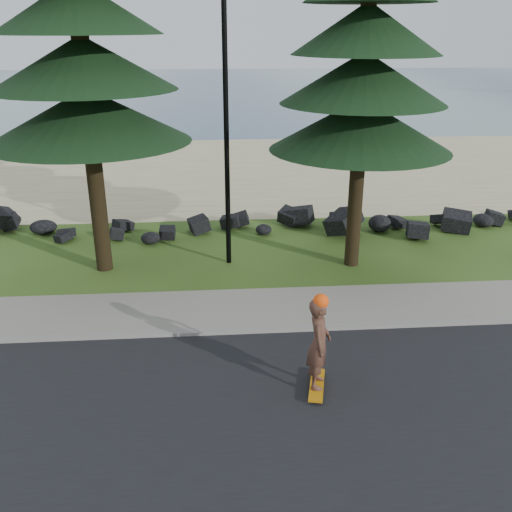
{
  "coord_description": "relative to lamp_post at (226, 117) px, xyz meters",
  "views": [
    {
      "loc": [
        -0.38,
        -12.03,
        6.39
      ],
      "look_at": [
        0.54,
        0.0,
        1.48
      ],
      "focal_mm": 40.0,
      "sensor_mm": 36.0,
      "label": 1
    }
  ],
  "objects": [
    {
      "name": "skateboarder",
      "position": [
        1.45,
        -6.34,
        -3.14
      ],
      "size": [
        0.56,
        1.09,
        1.98
      ],
      "rotation": [
        0.0,
        0.0,
        1.34
      ],
      "color": "#C2760B",
      "rests_on": "ground"
    },
    {
      "name": "kerb",
      "position": [
        0.0,
        -4.1,
        -4.08
      ],
      "size": [
        160.0,
        0.2,
        0.1
      ],
      "primitive_type": "cube",
      "color": "gray",
      "rests_on": "ground"
    },
    {
      "name": "seawall_boulders",
      "position": [
        0.0,
        2.4,
        -4.13
      ],
      "size": [
        60.0,
        2.4,
        1.1
      ],
      "primitive_type": null,
      "color": "black",
      "rests_on": "ground"
    },
    {
      "name": "beach_sand",
      "position": [
        0.0,
        11.3,
        -4.13
      ],
      "size": [
        160.0,
        15.0,
        0.01
      ],
      "primitive_type": "cube",
      "color": "tan",
      "rests_on": "ground"
    },
    {
      "name": "ocean",
      "position": [
        0.0,
        47.8,
        -4.13
      ],
      "size": [
        160.0,
        58.0,
        0.01
      ],
      "primitive_type": "cube",
      "color": "#3E5977",
      "rests_on": "ground"
    },
    {
      "name": "road",
      "position": [
        0.0,
        -7.7,
        -4.12
      ],
      "size": [
        160.0,
        7.0,
        0.02
      ],
      "primitive_type": "cube",
      "color": "black",
      "rests_on": "ground"
    },
    {
      "name": "lamp_post",
      "position": [
        0.0,
        0.0,
        0.0
      ],
      "size": [
        0.25,
        0.14,
        8.14
      ],
      "color": "black",
      "rests_on": "ground"
    },
    {
      "name": "sidewalk",
      "position": [
        0.0,
        -3.0,
        -4.09
      ],
      "size": [
        160.0,
        2.0,
        0.08
      ],
      "primitive_type": "cube",
      "color": "gray",
      "rests_on": "ground"
    },
    {
      "name": "ground",
      "position": [
        0.0,
        -3.2,
        -4.13
      ],
      "size": [
        160.0,
        160.0,
        0.0
      ],
      "primitive_type": "plane",
      "color": "#2E4A17",
      "rests_on": "ground"
    }
  ]
}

